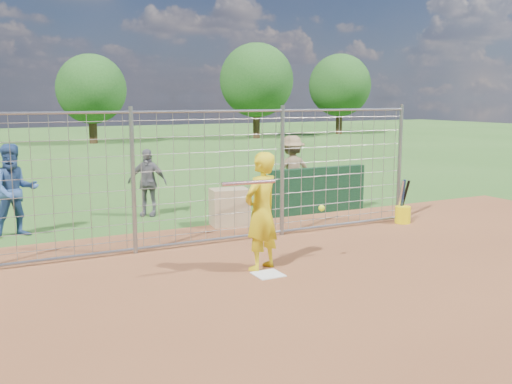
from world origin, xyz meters
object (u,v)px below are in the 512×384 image
bystander_b (147,182)px  equipment_bin (229,207)px  bystander_a (15,191)px  bystander_c (292,171)px  batter (261,211)px  bucket_with_bats (403,212)px

bystander_b → equipment_bin: bystander_b is taller
bystander_a → bystander_c: bystander_a is taller
batter → equipment_bin: batter is taller
batter → equipment_bin: size_ratio=2.38×
bystander_b → bucket_with_bats: 5.88m
bystander_b → bystander_c: size_ratio=0.88×
bystander_a → bystander_c: 6.57m
bystander_a → bucket_with_bats: size_ratio=1.91×
bystander_b → equipment_bin: 2.25m
bystander_b → bystander_a: bearing=-130.1°
bucket_with_bats → equipment_bin: bearing=155.6°
bystander_b → bucket_with_bats: bearing=-1.2°
bystander_c → bystander_b: bearing=-1.4°
batter → bystander_b: bearing=-109.5°
equipment_bin → bystander_a: bearing=175.3°
batter → equipment_bin: 3.37m
batter → bystander_b: 5.03m
bystander_a → equipment_bin: (4.22, -0.98, -0.53)m
equipment_bin → bucket_with_bats: bucket_with_bats is taller
batter → bucket_with_bats: (4.38, 1.62, -0.71)m
batter → bystander_c: bearing=-149.7°
bystander_c → bucket_with_bats: bystander_c is taller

